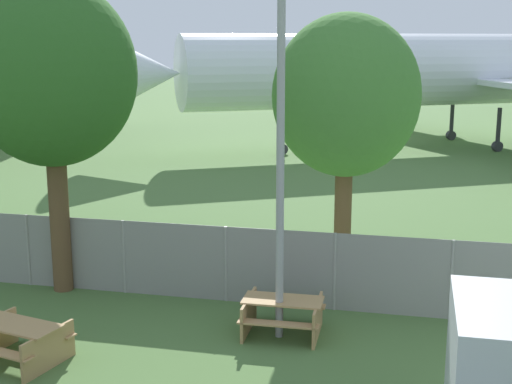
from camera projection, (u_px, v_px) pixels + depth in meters
perimeter_fence at (226, 264)px, 16.62m from camera, size 56.07×0.07×1.81m
airplane at (460, 70)px, 40.18m from camera, size 36.73×29.87×12.25m
picnic_bench_near_cabin at (283, 312)px, 14.84m from camera, size 1.69×1.44×0.76m
picnic_bench_open_grass at (18, 338)px, 13.55m from camera, size 1.94×1.74×0.76m
tree_near_hangar at (346, 97)px, 18.10m from camera, size 3.78×3.78×6.72m
tree_behind_benches at (51, 74)px, 16.47m from camera, size 3.98×3.98×7.47m
light_mast at (281, 75)px, 13.67m from camera, size 0.44×0.44×8.96m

